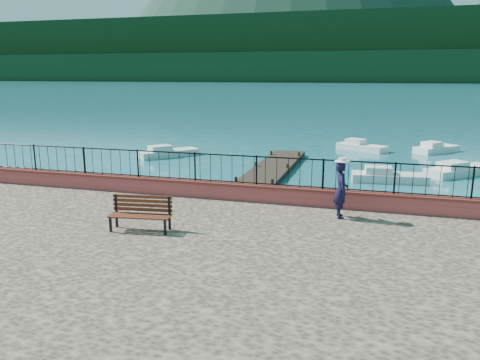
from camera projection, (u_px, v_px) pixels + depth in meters
The scene contains 15 objects.
ground at pixel (233, 280), 12.56m from camera, with size 2000.00×2000.00×0.00m, color #19596B.
parapet at pixel (265, 193), 15.69m from camera, with size 28.00×0.46×0.58m, color #BA434C.
railing at pixel (265, 171), 15.52m from camera, with size 27.00×0.05×0.95m, color black.
dock at pixel (263, 177), 24.30m from camera, with size 2.00×16.00×0.30m, color #2D231C.
far_forest at pixel (373, 67), 291.58m from camera, with size 900.00×60.00×18.00m, color black.
foothills at pixel (375, 50), 344.89m from camera, with size 900.00×120.00×44.00m, color black.
park_bench at pixel (141, 220), 12.83m from camera, with size 1.76×0.78×0.94m.
person at pixel (341, 190), 13.87m from camera, with size 0.62×0.41×1.70m, color black.
hat at pixel (342, 160), 13.67m from camera, with size 0.44×0.44×0.12m, color white.
boat_0 at pixel (107, 189), 20.75m from camera, with size 4.31×1.30×0.80m, color silver.
boat_1 at pixel (390, 174), 23.86m from camera, with size 3.74×1.30×0.80m, color silver.
boat_2 at pixel (461, 167), 25.55m from camera, with size 4.37×1.30×0.80m, color silver.
boat_3 at pixel (169, 150), 31.17m from camera, with size 3.98×1.30×0.80m, color silver.
boat_4 at pixel (362, 145), 33.63m from camera, with size 3.58×1.30×0.80m, color silver.
boat_5 at pixel (437, 147), 32.84m from camera, with size 3.43×1.30×0.80m, color white.
Camera 1 is at (3.40, -11.13, 5.43)m, focal length 35.00 mm.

